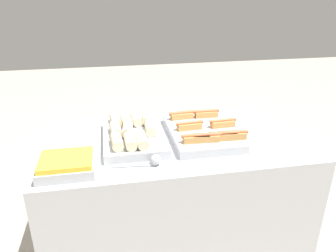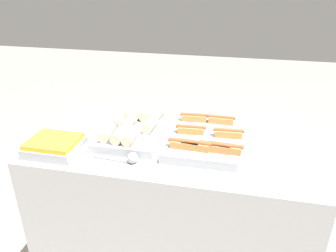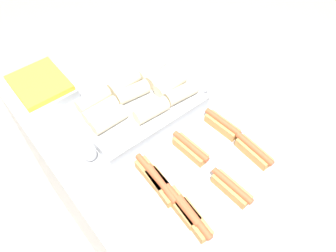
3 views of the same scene
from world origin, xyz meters
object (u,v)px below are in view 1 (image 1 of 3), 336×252
(tray_wraps, at_px, (133,134))
(tray_side_front, at_px, (67,165))
(serving_spoon_far, at_px, (142,118))
(tray_hotdogs, at_px, (202,131))
(serving_spoon_near, at_px, (153,161))

(tray_wraps, height_order, tray_side_front, tray_wraps)
(tray_wraps, distance_m, serving_spoon_far, 0.28)
(tray_side_front, bearing_deg, serving_spoon_far, 52.54)
(tray_hotdogs, relative_size, tray_wraps, 1.08)
(serving_spoon_near, bearing_deg, serving_spoon_far, 89.37)
(tray_wraps, bearing_deg, tray_side_front, -141.25)
(serving_spoon_far, bearing_deg, tray_side_front, -127.46)
(tray_wraps, relative_size, serving_spoon_near, 1.97)
(serving_spoon_near, relative_size, serving_spoon_far, 0.94)
(tray_wraps, relative_size, tray_side_front, 1.85)
(serving_spoon_near, height_order, serving_spoon_far, same)
(tray_hotdogs, height_order, tray_side_front, tray_hotdogs)
(tray_wraps, xyz_separation_m, serving_spoon_far, (0.08, 0.27, -0.02))
(tray_wraps, relative_size, serving_spoon_far, 1.85)
(tray_hotdogs, bearing_deg, tray_side_front, -160.91)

